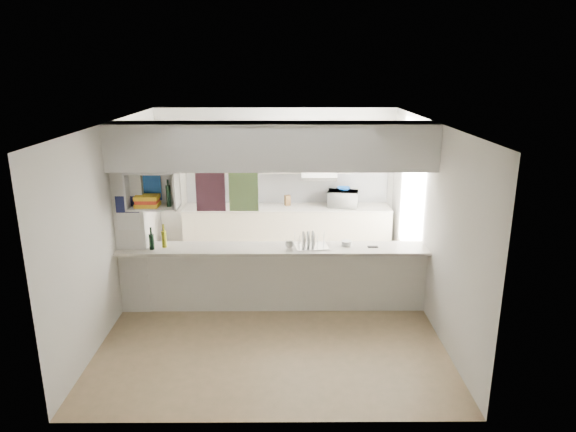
{
  "coord_description": "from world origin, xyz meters",
  "views": [
    {
      "loc": [
        0.17,
        -6.57,
        3.28
      ],
      "look_at": [
        0.21,
        0.5,
        1.22
      ],
      "focal_mm": 32.0,
      "sensor_mm": 36.0,
      "label": 1
    }
  ],
  "objects_px": {
    "microwave": "(343,199)",
    "bowl": "(343,189)",
    "dish_rack": "(311,240)",
    "wine_bottles": "(158,240)"
  },
  "relations": [
    {
      "from": "wine_bottles",
      "to": "bowl",
      "type": "bearing_deg",
      "value": 38.16
    },
    {
      "from": "bowl",
      "to": "wine_bottles",
      "type": "height_order",
      "value": "bowl"
    },
    {
      "from": "microwave",
      "to": "bowl",
      "type": "xyz_separation_m",
      "value": [
        0.01,
        0.03,
        0.17
      ]
    },
    {
      "from": "microwave",
      "to": "dish_rack",
      "type": "relative_size",
      "value": 1.09
    },
    {
      "from": "microwave",
      "to": "bowl",
      "type": "distance_m",
      "value": 0.17
    },
    {
      "from": "dish_rack",
      "to": "wine_bottles",
      "type": "relative_size",
      "value": 1.47
    },
    {
      "from": "bowl",
      "to": "wine_bottles",
      "type": "relative_size",
      "value": 0.71
    },
    {
      "from": "bowl",
      "to": "dish_rack",
      "type": "bearing_deg",
      "value": -107.47
    },
    {
      "from": "bowl",
      "to": "dish_rack",
      "type": "distance_m",
      "value": 2.21
    },
    {
      "from": "dish_rack",
      "to": "bowl",
      "type": "bearing_deg",
      "value": 65.02
    }
  ]
}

